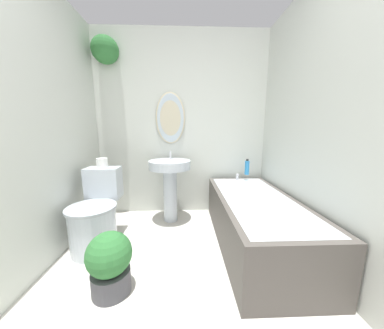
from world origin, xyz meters
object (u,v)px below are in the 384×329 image
at_px(bathtub, 255,220).
at_px(toilet, 96,217).
at_px(pedestal_sink, 170,178).
at_px(shampoo_bottle, 247,167).
at_px(toilet_paper_roll, 102,163).
at_px(potted_plant, 110,262).

bearing_deg(bathtub, toilet, 179.40).
bearing_deg(bathtub, pedestal_sink, 148.09).
height_order(toilet, shampoo_bottle, shampoo_bottle).
bearing_deg(toilet_paper_roll, shampoo_bottle, 13.79).
height_order(toilet, pedestal_sink, pedestal_sink).
bearing_deg(pedestal_sink, toilet, -142.05).
bearing_deg(bathtub, potted_plant, -155.73).
distance_m(potted_plant, toilet_paper_roll, 1.04).
height_order(pedestal_sink, toilet_paper_roll, pedestal_sink).
distance_m(toilet, toilet_paper_roll, 0.55).
bearing_deg(potted_plant, toilet_paper_roll, 113.03).
relative_size(toilet, pedestal_sink, 0.86).
xyz_separation_m(pedestal_sink, potted_plant, (-0.34, -1.10, -0.32)).
bearing_deg(bathtub, toilet_paper_roll, 170.86).
xyz_separation_m(toilet, toilet_paper_roll, (-0.00, 0.24, 0.49)).
bearing_deg(pedestal_sink, shampoo_bottle, 6.57).
xyz_separation_m(bathtub, shampoo_bottle, (0.11, 0.67, 0.40)).
bearing_deg(toilet, bathtub, -0.60).
xyz_separation_m(potted_plant, toilet_paper_roll, (-0.34, 0.81, 0.57)).
height_order(toilet, toilet_paper_roll, toilet_paper_roll).
distance_m(toilet, shampoo_bottle, 1.84).
bearing_deg(shampoo_bottle, toilet, -158.92).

